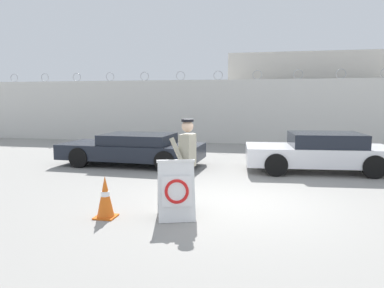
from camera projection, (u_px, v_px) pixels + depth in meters
ground_plane at (234, 203)px, 8.08m from camera, size 90.00×90.00×0.00m
perimeter_wall at (257, 112)px, 18.71m from camera, size 36.00×0.30×3.67m
building_block at (306, 97)px, 22.61m from camera, size 8.83×5.82×4.75m
barricade_sign at (176, 189)px, 7.01m from camera, size 0.85×0.84×1.12m
security_guard at (187, 159)px, 7.54m from camera, size 0.45×0.65×1.84m
traffic_cone_near at (105, 197)px, 7.06m from camera, size 0.38×0.38×0.80m
parked_car_front_coupe at (133, 149)px, 12.73m from camera, size 4.85×2.14×1.07m
parked_car_rear_sedan at (320, 152)px, 11.58m from camera, size 4.56×2.32×1.21m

